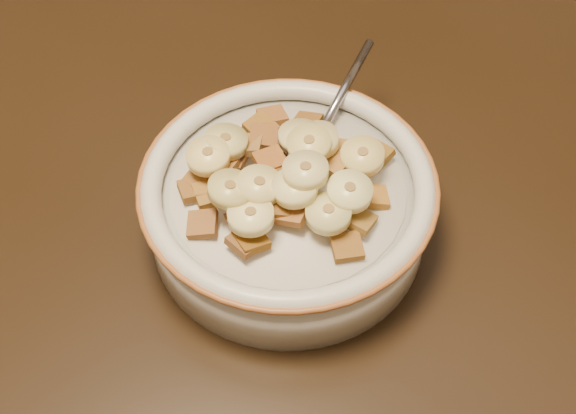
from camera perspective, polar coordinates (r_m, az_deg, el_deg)
The scene contains 49 objects.
table at distance 0.70m, azimuth -8.63°, elevation 4.25°, with size 1.40×0.90×0.04m, color black.
chair at distance 1.24m, azimuth 9.61°, elevation 10.33°, with size 0.39×0.39×0.87m, color black.
cereal_bowl at distance 0.59m, azimuth 0.00°, elevation -0.33°, with size 0.20×0.20×0.05m, color silver.
milk at distance 0.57m, azimuth 0.00°, elevation 1.18°, with size 0.17×0.17×0.00m, color silver.
spoon at distance 0.59m, azimuth 1.40°, elevation 3.66°, with size 0.04×0.05×0.01m, color #9497A9.
cereal_square_0 at distance 0.54m, azimuth -3.21°, elevation -1.04°, with size 0.02×0.02×0.01m, color brown.
cereal_square_1 at distance 0.56m, azimuth -5.64°, elevation 0.95°, with size 0.02×0.02×0.01m, color #966522.
cereal_square_2 at distance 0.61m, azimuth 1.35°, elevation 6.03°, with size 0.02×0.02×0.01m, color brown.
cereal_square_3 at distance 0.57m, azimuth -4.73°, elevation 2.87°, with size 0.02×0.02×0.01m, color #985E2A.
cereal_square_4 at distance 0.58m, azimuth -4.49°, elevation 3.76°, with size 0.02×0.02×0.01m, color brown.
cereal_square_5 at distance 0.61m, azimuth -1.11°, elevation 6.44°, with size 0.02×0.02×0.01m, color #965724.
cereal_square_6 at distance 0.56m, azimuth 6.10°, elevation 0.75°, with size 0.02×0.02×0.01m, color #9C6C1E.
cereal_square_7 at distance 0.54m, azimuth -2.58°, elevation -0.55°, with size 0.02×0.02×0.01m, color brown.
cereal_square_8 at distance 0.55m, azimuth 0.32°, elevation 2.39°, with size 0.02×0.02×0.01m, color brown.
cereal_square_9 at distance 0.53m, azimuth -3.05°, elevation -2.48°, with size 0.02×0.02×0.01m, color brown.
cereal_square_10 at distance 0.57m, azimuth -5.05°, elevation 3.02°, with size 0.02×0.02×0.01m, color brown.
cereal_square_11 at distance 0.56m, azimuth -1.27°, elevation 3.33°, with size 0.02×0.02×0.01m, color #945621.
cereal_square_12 at distance 0.60m, azimuth -1.95°, elevation 5.71°, with size 0.02×0.02×0.01m, color #8D6022.
cereal_square_13 at distance 0.58m, azimuth 5.18°, elevation 3.31°, with size 0.02×0.02×0.01m, color brown.
cereal_square_14 at distance 0.54m, azimuth -0.42°, elevation 0.14°, with size 0.02×0.02×0.01m, color brown.
cereal_square_15 at distance 0.58m, azimuth -2.86°, elevation 4.44°, with size 0.02×0.02×0.01m, color olive.
cereal_square_16 at distance 0.58m, azimuth 3.93°, elevation 3.94°, with size 0.02×0.02×0.01m, color #946026.
cereal_square_17 at distance 0.55m, azimuth -6.11°, elevation -1.22°, with size 0.02×0.02×0.01m, color brown.
cereal_square_18 at distance 0.55m, azimuth -1.72°, elevation 2.29°, with size 0.02×0.02×0.01m, color #9A661D.
cereal_square_19 at distance 0.53m, azimuth -2.65°, elevation -2.39°, with size 0.02×0.02×0.01m, color brown.
cereal_square_20 at distance 0.59m, azimuth 6.29°, elevation 3.70°, with size 0.02×0.02×0.01m, color brown.
cereal_square_21 at distance 0.58m, azimuth -1.74°, elevation 5.01°, with size 0.02×0.02×0.01m, color brown.
cereal_square_22 at distance 0.54m, azimuth 0.33°, elevation -0.41°, with size 0.02×0.02×0.01m, color #955931.
cereal_square_23 at distance 0.57m, azimuth -6.48°, elevation 1.77°, with size 0.02×0.02×0.01m, color brown.
cereal_square_24 at distance 0.57m, azimuth -6.71°, elevation 1.23°, with size 0.02×0.02×0.01m, color brown.
cereal_square_25 at distance 0.55m, azimuth -2.60°, elevation 1.02°, with size 0.02×0.02×0.01m, color brown.
cereal_square_26 at distance 0.54m, azimuth 5.06°, elevation -0.93°, with size 0.02×0.02×0.01m, color brown.
cereal_square_27 at distance 0.56m, azimuth -3.30°, elevation 1.51°, with size 0.02×0.02×0.01m, color brown.
cereal_square_28 at distance 0.57m, azimuth 3.37°, elevation 3.20°, with size 0.02×0.02×0.01m, color #9B6532.
cereal_square_29 at distance 0.53m, azimuth 4.22°, elevation -2.83°, with size 0.02×0.02×0.01m, color #935A1A.
cereal_square_30 at distance 0.58m, azimuth -3.85°, elevation 3.73°, with size 0.02×0.02×0.01m, color brown.
banana_slice_0 at distance 0.54m, azimuth -2.02°, elevation 1.54°, with size 0.03×0.03×0.01m, color #E1C376.
banana_slice_1 at distance 0.57m, azimuth 5.32°, elevation 3.62°, with size 0.03×0.03×0.01m, color #D5BE6F.
banana_slice_2 at distance 0.53m, azimuth 1.26°, elevation 2.59°, with size 0.03×0.03×0.01m, color #FEE89C.
banana_slice_3 at distance 0.57m, azimuth 0.87°, elevation 4.99°, with size 0.03×0.03×0.01m, color #E6CA87.
banana_slice_4 at distance 0.53m, azimuth -2.67°, elevation -0.64°, with size 0.03×0.03×0.01m, color #EFE18B.
banana_slice_5 at distance 0.54m, azimuth -4.10°, elevation 1.26°, with size 0.03×0.03×0.01m, color tan.
banana_slice_6 at distance 0.53m, azimuth 0.49°, elevation 1.40°, with size 0.03×0.03×0.01m, color #FFF19F.
banana_slice_7 at distance 0.57m, azimuth -4.44°, elevation 4.65°, with size 0.03×0.03×0.01m, color #CCBC69.
banana_slice_8 at distance 0.56m, azimuth -5.70°, elevation 3.63°, with size 0.03×0.03×0.01m, color #FDE379.
banana_slice_9 at distance 0.53m, azimuth 2.89°, elevation -0.44°, with size 0.03×0.03×0.01m, color #D9CA7B.
banana_slice_10 at distance 0.56m, azimuth 1.50°, elevation 4.48°, with size 0.03×0.03×0.01m, color #D7CD77.
banana_slice_11 at distance 0.54m, azimuth 4.41°, elevation 1.11°, with size 0.03×0.03×0.01m, color beige.
banana_slice_12 at distance 0.57m, azimuth 2.10°, elevation 4.77°, with size 0.03×0.03×0.01m, color #C9B383.
Camera 1 is at (0.34, -0.34, 1.24)m, focal length 50.00 mm.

